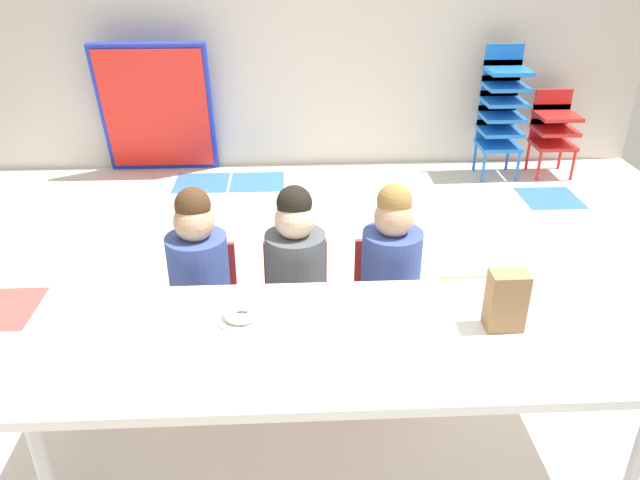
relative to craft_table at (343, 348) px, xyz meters
name	(u,v)px	position (x,y,z in m)	size (l,w,h in m)	color
ground_plane	(332,351)	(0.02, 0.73, -0.57)	(5.56, 5.41, 0.02)	silver
back_wall	(309,11)	(0.01, 3.43, 0.70)	(5.56, 0.10, 2.51)	beige
craft_table	(343,348)	(0.00, 0.00, 0.00)	(2.08, 0.73, 0.60)	white
seated_child_near_camera	(199,268)	(-0.57, 0.60, 0.00)	(0.32, 0.31, 0.92)	red
seated_child_middle_seat	(296,266)	(-0.16, 0.60, 0.00)	(0.32, 0.32, 0.92)	red
seated_child_far_right	(391,263)	(0.26, 0.60, 0.00)	(0.32, 0.31, 0.92)	red
kid_chair_blue_stack	(502,106)	(1.53, 3.06, 0.02)	(0.32, 0.30, 1.04)	blue
kid_chair_red_stack	(554,127)	(1.98, 3.06, -0.16)	(0.32, 0.30, 0.68)	red
folded_activity_table	(156,110)	(-1.23, 3.23, -0.02)	(0.90, 0.29, 1.09)	#1E33BF
paper_bag_brown	(506,300)	(0.57, 0.03, 0.16)	(0.13, 0.09, 0.22)	#9E754C
paper_plate_near_edge	(242,318)	(-0.36, 0.12, 0.05)	(0.18, 0.18, 0.01)	white
donut_powdered_on_plate	(241,313)	(-0.36, 0.12, 0.07)	(0.13, 0.13, 0.04)	white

